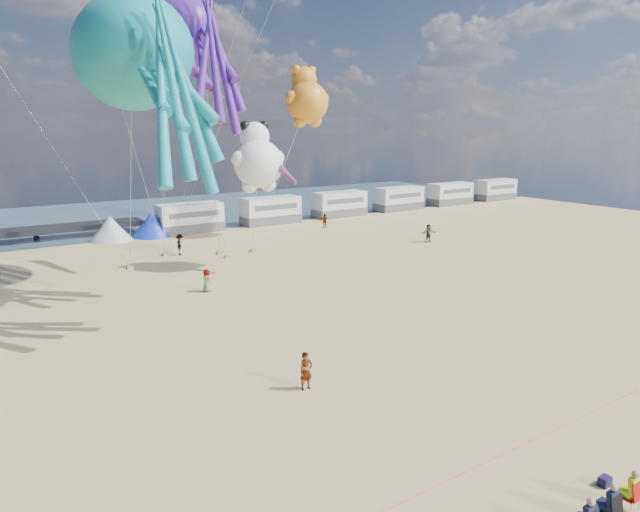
{
  "coord_description": "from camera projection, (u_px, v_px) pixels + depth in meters",
  "views": [
    {
      "loc": [
        -15.13,
        -15.89,
        10.86
      ],
      "look_at": [
        -0.53,
        6.0,
        4.8
      ],
      "focal_mm": 32.0,
      "sensor_mm": 36.0,
      "label": 1
    }
  ],
  "objects": [
    {
      "name": "ground",
      "position": [
        411.0,
        395.0,
        23.5
      ],
      "size": [
        120.0,
        120.0,
        0.0
      ],
      "primitive_type": "plane",
      "color": "#DEC580",
      "rests_on": "ground"
    },
    {
      "name": "water",
      "position": [
        96.0,
        218.0,
        68.08
      ],
      "size": [
        120.0,
        120.0,
        0.0
      ],
      "primitive_type": "plane",
      "color": "#395D6D",
      "rests_on": "ground"
    },
    {
      "name": "motorhome_0",
      "position": [
        190.0,
        218.0,
        58.83
      ],
      "size": [
        6.6,
        2.5,
        3.0
      ],
      "primitive_type": "cube",
      "color": "silver",
      "rests_on": "ground"
    },
    {
      "name": "motorhome_1",
      "position": [
        271.0,
        210.0,
        63.97
      ],
      "size": [
        6.6,
        2.5,
        3.0
      ],
      "primitive_type": "cube",
      "color": "silver",
      "rests_on": "ground"
    },
    {
      "name": "motorhome_2",
      "position": [
        340.0,
        204.0,
        69.11
      ],
      "size": [
        6.6,
        2.5,
        3.0
      ],
      "primitive_type": "cube",
      "color": "silver",
      "rests_on": "ground"
    },
    {
      "name": "motorhome_3",
      "position": [
        399.0,
        199.0,
        74.24
      ],
      "size": [
        6.6,
        2.5,
        3.0
      ],
      "primitive_type": "cube",
      "color": "silver",
      "rests_on": "ground"
    },
    {
      "name": "motorhome_4",
      "position": [
        450.0,
        194.0,
        79.38
      ],
      "size": [
        6.6,
        2.5,
        3.0
      ],
      "primitive_type": "cube",
      "color": "silver",
      "rests_on": "ground"
    },
    {
      "name": "motorhome_5",
      "position": [
        496.0,
        190.0,
        84.52
      ],
      "size": [
        6.6,
        2.5,
        3.0
      ],
      "primitive_type": "cube",
      "color": "silver",
      "rests_on": "ground"
    },
    {
      "name": "tent_white",
      "position": [
        111.0,
        228.0,
        54.58
      ],
      "size": [
        4.0,
        4.0,
        2.4
      ],
      "primitive_type": "cone",
      "color": "white",
      "rests_on": "ground"
    },
    {
      "name": "tent_blue",
      "position": [
        152.0,
        224.0,
        56.74
      ],
      "size": [
        4.0,
        4.0,
        2.4
      ],
      "primitive_type": "cone",
      "color": "#1933CC",
      "rests_on": "ground"
    },
    {
      "name": "cooler_navy",
      "position": [
        605.0,
        481.0,
        17.55
      ],
      "size": [
        0.38,
        0.28,
        0.3
      ],
      "primitive_type": "cube",
      "color": "#18143E",
      "rests_on": "ground"
    },
    {
      "name": "rope_line",
      "position": [
        512.0,
        451.0,
        19.44
      ],
      "size": [
        34.0,
        0.03,
        0.03
      ],
      "primitive_type": "cylinder",
      "rotation": [
        0.0,
        1.57,
        0.0
      ],
      "color": "#F2338C",
      "rests_on": "ground"
    },
    {
      "name": "standing_person",
      "position": [
        306.0,
        371.0,
        23.84
      ],
      "size": [
        0.6,
        0.4,
        1.64
      ],
      "primitive_type": "imported",
      "rotation": [
        0.0,
        0.0,
        -0.01
      ],
      "color": "tan",
      "rests_on": "ground"
    },
    {
      "name": "beachgoer_0",
      "position": [
        207.0,
        280.0,
        37.88
      ],
      "size": [
        0.48,
        0.63,
        1.55
      ],
      "primitive_type": "imported",
      "rotation": [
        0.0,
        0.0,
        1.77
      ],
      "color": "#7F6659",
      "rests_on": "ground"
    },
    {
      "name": "beachgoer_2",
      "position": [
        180.0,
        245.0,
        48.56
      ],
      "size": [
        0.96,
        1.07,
        1.81
      ],
      "primitive_type": "imported",
      "rotation": [
        0.0,
        0.0,
        1.19
      ],
      "color": "#7F6659",
      "rests_on": "ground"
    },
    {
      "name": "beachgoer_3",
      "position": [
        325.0,
        221.0,
        61.41
      ],
      "size": [
        1.14,
        0.95,
        1.53
      ],
      "primitive_type": "imported",
      "rotation": [
        0.0,
        0.0,
        2.68
      ],
      "color": "#7F6659",
      "rests_on": "ground"
    },
    {
      "name": "beachgoer_4",
      "position": [
        428.0,
        233.0,
        53.97
      ],
      "size": [
        1.05,
        0.57,
        1.7
      ],
      "primitive_type": "imported",
      "rotation": [
        0.0,
        0.0,
        6.12
      ],
      "color": "#7F6659",
      "rests_on": "ground"
    },
    {
      "name": "sandbag_a",
      "position": [
        130.0,
        267.0,
        44.12
      ],
      "size": [
        0.5,
        0.35,
        0.22
      ],
      "primitive_type": "cube",
      "color": "gray",
      "rests_on": "ground"
    },
    {
      "name": "sandbag_b",
      "position": [
        227.0,
        257.0,
        47.68
      ],
      "size": [
        0.5,
        0.35,
        0.22
      ],
      "primitive_type": "cube",
      "color": "gray",
      "rests_on": "ground"
    },
    {
      "name": "sandbag_c",
      "position": [
        253.0,
        251.0,
        49.92
      ],
      "size": [
        0.5,
        0.35,
        0.22
      ],
      "primitive_type": "cube",
      "color": "gray",
      "rests_on": "ground"
    },
    {
      "name": "sandbag_d",
      "position": [
        219.0,
        253.0,
        49.09
      ],
      "size": [
        0.5,
        0.35,
        0.22
      ],
      "primitive_type": "cube",
      "color": "gray",
      "rests_on": "ground"
    },
    {
      "name": "sandbag_e",
      "position": [
        165.0,
        255.0,
        48.44
      ],
      "size": [
        0.5,
        0.35,
        0.22
      ],
      "primitive_type": "cube",
      "color": "gray",
      "rests_on": "ground"
    },
    {
      "name": "kite_octopus_teal",
      "position": [
        132.0,
        53.0,
        32.82
      ],
      "size": [
        8.76,
        12.57,
        13.21
      ],
      "primitive_type": null,
      "rotation": [
        0.0,
        0.0,
        0.37
      ],
      "color": "teal"
    },
    {
      "name": "kite_octopus_purple",
      "position": [
        177.0,
        32.0,
        38.14
      ],
      "size": [
        4.77,
        10.41,
        11.72
      ],
      "primitive_type": null,
      "rotation": [
        0.0,
        0.0,
        -0.04
      ],
      "color": "#531E92"
    },
    {
      "name": "kite_panda",
      "position": [
        258.0,
        164.0,
        42.84
      ],
      "size": [
        5.39,
        5.2,
        6.31
      ],
      "primitive_type": null,
      "rotation": [
        0.0,
        0.0,
        0.26
      ],
      "color": "white"
    },
    {
      "name": "kite_teddy_orange",
      "position": [
        307.0,
        102.0,
        54.51
      ],
      "size": [
        5.51,
        5.27,
        6.86
      ],
      "primitive_type": null,
      "rotation": [
        0.0,
        0.0,
        0.16
      ],
      "color": "orange"
    },
    {
      "name": "windsock_mid",
      "position": [
        206.0,
        82.0,
        41.52
      ],
      "size": [
        1.06,
        5.71,
        5.7
      ],
      "primitive_type": null,
      "rotation": [
        0.0,
        0.0,
        0.01
      ],
      "color": "red"
    },
    {
      "name": "windsock_right",
      "position": [
        278.0,
        166.0,
        42.55
      ],
      "size": [
        1.38,
        4.98,
        4.92
      ],
      "primitive_type": null,
      "rotation": [
        0.0,
        0.0,
        0.1
      ],
      "color": "red"
    }
  ]
}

